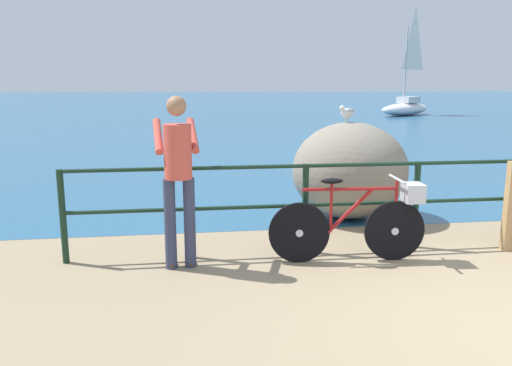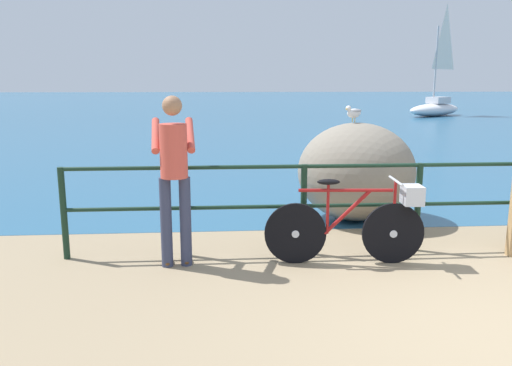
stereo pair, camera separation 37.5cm
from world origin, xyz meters
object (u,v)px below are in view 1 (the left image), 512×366
bicycle (361,219)px  sailboat (406,103)px  person_at_railing (178,174)px  seagull (347,112)px  breakwater_boulder_main (350,171)px

bicycle → sailboat: 25.25m
bicycle → person_at_railing: person_at_railing is taller
person_at_railing → seagull: person_at_railing is taller
seagull → sailboat: bearing=-152.2°
bicycle → sailboat: size_ratio=0.28×
person_at_railing → seagull: bearing=-58.7°
bicycle → person_at_railing: bearing=-178.6°
bicycle → person_at_railing: size_ratio=0.95×
sailboat → bicycle: bearing=29.9°
breakwater_boulder_main → seagull: (-0.05, 0.07, 0.82)m
bicycle → breakwater_boulder_main: (0.44, 1.75, 0.22)m
breakwater_boulder_main → seagull: size_ratio=5.21×
bicycle → seagull: 2.14m
seagull → bicycle: bearing=41.8°
breakwater_boulder_main → sailboat: sailboat is taller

